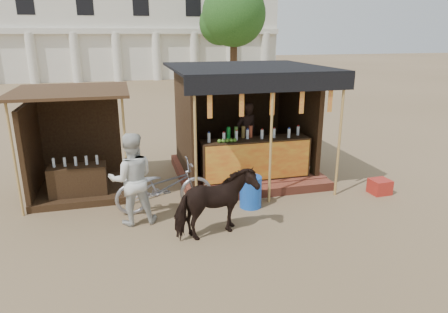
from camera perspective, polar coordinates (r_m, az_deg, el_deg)
name	(u,v)px	position (r m, az deg, el deg)	size (l,w,h in m)	color
ground	(247,242)	(7.22, 3.27, -12.06)	(120.00, 120.00, 0.00)	#846B4C
main_stall	(245,137)	(10.12, 3.01, 2.85)	(3.60, 3.61, 2.78)	brown
secondary_stall	(71,157)	(9.68, -21.07, -0.04)	(2.40, 2.40, 2.38)	#362613
cow	(216,204)	(7.13, -1.17, -6.82)	(0.67, 1.48, 1.25)	black
motorbike	(164,187)	(8.27, -8.54, -4.29)	(0.69, 1.99, 1.04)	#9C9BA4
bystander	(132,179)	(7.73, -13.03, -3.17)	(0.87, 0.68, 1.79)	silver
blue_barrel	(251,192)	(8.44, 3.82, -5.05)	(0.46, 0.46, 0.67)	blue
red_crate	(380,187)	(9.83, 21.36, -4.02)	(0.43, 0.40, 0.33)	#A7241B
cooler	(295,172)	(10.04, 10.07, -2.23)	(0.74, 0.61, 0.46)	#197143
background_building	(115,28)	(35.93, -15.31, 17.31)	(26.00, 7.45, 8.18)	silver
tree	(231,17)	(29.21, 0.96, 19.33)	(4.50, 4.40, 7.00)	#382314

